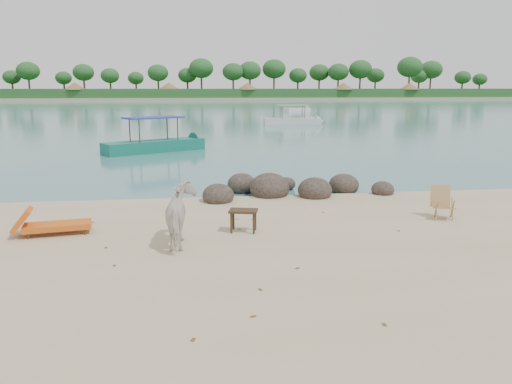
# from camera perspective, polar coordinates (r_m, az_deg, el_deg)

# --- Properties ---
(water) EXTENTS (400.00, 400.00, 0.00)m
(water) POSITION_cam_1_polar(r_m,az_deg,el_deg) (99.55, -6.64, 9.81)
(water) COLOR #3D777B
(water) RESTS_ON ground
(far_shore) EXTENTS (420.00, 90.00, 1.40)m
(far_shore) POSITION_cam_1_polar(r_m,az_deg,el_deg) (179.52, -7.06, 10.68)
(far_shore) COLOR tan
(far_shore) RESTS_ON ground
(far_scenery) EXTENTS (420.00, 18.00, 9.50)m
(far_scenery) POSITION_cam_1_polar(r_m,az_deg,el_deg) (146.19, -6.96, 11.66)
(far_scenery) COLOR #1E4C1E
(far_scenery) RESTS_ON ground
(boulders) EXTENTS (6.25, 2.78, 0.96)m
(boulders) POSITION_cam_1_polar(r_m,az_deg,el_deg) (16.27, 3.43, 0.33)
(boulders) COLOR #2D251E
(boulders) RESTS_ON ground
(cow) EXTENTS (0.78, 1.62, 1.35)m
(cow) POSITION_cam_1_polar(r_m,az_deg,el_deg) (11.00, -8.42, -2.78)
(cow) COLOR silver
(cow) RESTS_ON ground
(side_table) EXTENTS (0.75, 0.58, 0.54)m
(side_table) POSITION_cam_1_polar(r_m,az_deg,el_deg) (11.98, -1.44, -3.45)
(side_table) COLOR black
(side_table) RESTS_ON ground
(lounge_chair) EXTENTS (1.98, 0.96, 0.57)m
(lounge_chair) POSITION_cam_1_polar(r_m,az_deg,el_deg) (12.71, -21.75, -3.34)
(lounge_chair) COLOR orange
(lounge_chair) RESTS_ON ground
(deck_chair) EXTENTS (0.72, 0.75, 0.86)m
(deck_chair) POSITION_cam_1_polar(r_m,az_deg,el_deg) (13.98, 20.75, -1.32)
(deck_chair) COLOR tan
(deck_chair) RESTS_ON ground
(boat_near) EXTENTS (6.20, 4.44, 3.09)m
(boat_near) POSITION_cam_1_polar(r_m,az_deg,el_deg) (28.02, -11.63, 7.76)
(boat_near) COLOR #106654
(boat_near) RESTS_ON water
(boat_mid) EXTENTS (6.14, 1.48, 2.98)m
(boat_mid) POSITION_cam_1_polar(r_m,az_deg,el_deg) (48.72, 4.18, 9.54)
(boat_mid) COLOR silver
(boat_mid) RESTS_ON water
(boat_far) EXTENTS (4.89, 3.80, 0.59)m
(boat_far) POSITION_cam_1_polar(r_m,az_deg,el_deg) (74.92, 4.75, 9.42)
(boat_far) COLOR silver
(boat_far) RESTS_ON water
(dead_leaves) EXTENTS (7.63, 7.24, 0.00)m
(dead_leaves) POSITION_cam_1_polar(r_m,az_deg,el_deg) (10.92, -2.07, -6.44)
(dead_leaves) COLOR brown
(dead_leaves) RESTS_ON ground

